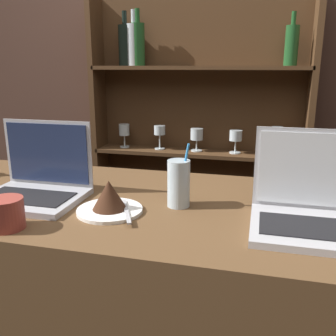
{
  "coord_description": "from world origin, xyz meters",
  "views": [
    {
      "loc": [
        0.4,
        -0.68,
        1.47
      ],
      "look_at": [
        0.13,
        0.38,
        1.17
      ],
      "focal_mm": 40.0,
      "sensor_mm": 36.0,
      "label": 1
    }
  ],
  "objects_px": {
    "laptop_near": "(37,182)",
    "coffee_cup": "(6,214)",
    "laptop_far": "(311,207)",
    "cake_plate": "(111,200)",
    "water_glass": "(179,183)"
  },
  "relations": [
    {
      "from": "laptop_near",
      "to": "coffee_cup",
      "type": "bearing_deg",
      "value": -75.45
    },
    {
      "from": "laptop_far",
      "to": "coffee_cup",
      "type": "xyz_separation_m",
      "value": [
        -0.74,
        -0.2,
        -0.01
      ]
    },
    {
      "from": "laptop_near",
      "to": "laptop_far",
      "type": "height_order",
      "value": "laptop_far"
    },
    {
      "from": "laptop_far",
      "to": "coffee_cup",
      "type": "height_order",
      "value": "laptop_far"
    },
    {
      "from": "cake_plate",
      "to": "laptop_far",
      "type": "bearing_deg",
      "value": 4.05
    },
    {
      "from": "laptop_near",
      "to": "cake_plate",
      "type": "height_order",
      "value": "laptop_near"
    },
    {
      "from": "water_glass",
      "to": "coffee_cup",
      "type": "distance_m",
      "value": 0.47
    },
    {
      "from": "cake_plate",
      "to": "water_glass",
      "type": "height_order",
      "value": "water_glass"
    },
    {
      "from": "laptop_far",
      "to": "cake_plate",
      "type": "distance_m",
      "value": 0.53
    },
    {
      "from": "cake_plate",
      "to": "coffee_cup",
      "type": "height_order",
      "value": "cake_plate"
    },
    {
      "from": "laptop_near",
      "to": "water_glass",
      "type": "height_order",
      "value": "laptop_near"
    },
    {
      "from": "cake_plate",
      "to": "water_glass",
      "type": "distance_m",
      "value": 0.2
    },
    {
      "from": "water_glass",
      "to": "laptop_near",
      "type": "bearing_deg",
      "value": -175.73
    },
    {
      "from": "laptop_far",
      "to": "cake_plate",
      "type": "xyz_separation_m",
      "value": [
        -0.53,
        -0.04,
        -0.01
      ]
    },
    {
      "from": "cake_plate",
      "to": "laptop_near",
      "type": "bearing_deg",
      "value": 167.23
    }
  ]
}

